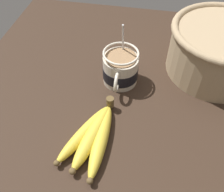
# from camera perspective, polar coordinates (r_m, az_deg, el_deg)

# --- Properties ---
(table) EXTENTS (0.93, 0.93, 0.03)m
(table) POSITION_cam_1_polar(r_m,az_deg,el_deg) (0.71, 3.32, -0.22)
(table) COLOR #332319
(table) RESTS_ON ground
(coffee_mug) EXTENTS (0.14, 0.10, 0.17)m
(coffee_mug) POSITION_cam_1_polar(r_m,az_deg,el_deg) (0.70, 1.93, 6.13)
(coffee_mug) COLOR beige
(coffee_mug) RESTS_ON table
(banana_bunch) EXTENTS (0.23, 0.11, 0.04)m
(banana_bunch) POSITION_cam_1_polar(r_m,az_deg,el_deg) (0.59, -4.37, -9.12)
(banana_bunch) COLOR brown
(banana_bunch) RESTS_ON table
(woven_basket) EXTENTS (0.29, 0.29, 0.14)m
(woven_basket) POSITION_cam_1_polar(r_m,az_deg,el_deg) (0.78, 23.39, 9.87)
(woven_basket) COLOR tan
(woven_basket) RESTS_ON table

